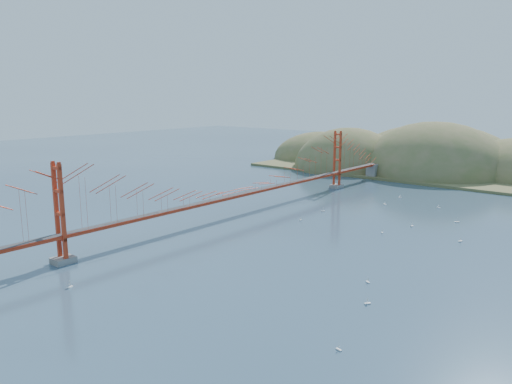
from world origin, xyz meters
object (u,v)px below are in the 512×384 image
Objects in this scene: sailboat_1 at (382,232)px; sailboat_2 at (339,349)px; bridge at (239,171)px; sailboat_0 at (301,220)px.

sailboat_1 is 1.05× the size of sailboat_2.
sailboat_2 is at bearing -38.38° from bridge.
sailboat_0 is (9.65, 3.21, -6.87)m from bridge.
sailboat_0 is at bearing 18.40° from bridge.
sailboat_2 is at bearing -50.93° from sailboat_0.
bridge is 23.88m from sailboat_1.
sailboat_2 is (34.32, -27.18, -6.87)m from bridge.
sailboat_0 reaches higher than sailboat_2.
sailboat_1 is (12.73, 1.53, 0.00)m from sailboat_0.
sailboat_1 is (22.38, 4.74, -6.86)m from bridge.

